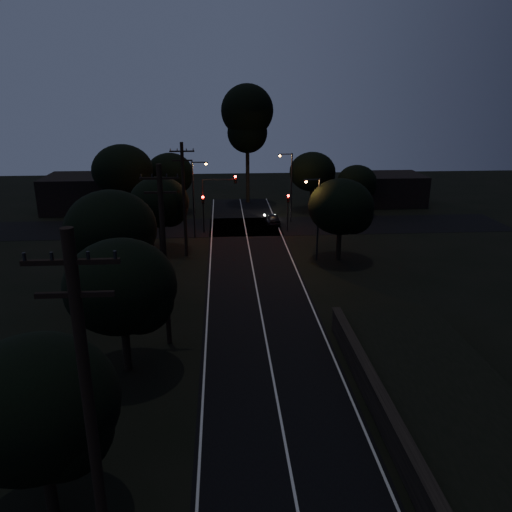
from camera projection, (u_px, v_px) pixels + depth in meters
road_surface at (251, 257)px, 46.53m from camera, size 60.00×70.00×0.03m
retaining_wall at (481, 460)px, 20.25m from camera, size 6.93×26.00×1.60m
utility_pole_near at (93, 443)px, 12.83m from camera, size 2.20×0.30×12.00m
utility_pole_mid at (164, 255)px, 29.07m from camera, size 2.20×0.30×11.00m
utility_pole_far at (184, 198)px, 45.23m from camera, size 2.20×0.30×10.50m
tree_left_a at (42, 410)px, 16.84m from camera, size 5.65×5.65×7.14m
tree_left_b at (125, 289)px, 26.27m from camera, size 5.94×5.94×7.56m
tree_left_c at (114, 231)px, 35.42m from camera, size 6.52×6.52×8.23m
tree_left_d at (161, 204)px, 47.13m from camera, size 5.63×5.63×7.14m
tree_far_nw at (171, 174)px, 62.17m from camera, size 5.87×5.87×7.44m
tree_far_w at (125, 172)px, 57.72m from camera, size 7.01×7.01×8.93m
tree_far_ne at (314, 173)px, 63.36m from camera, size 5.85×5.85×7.40m
tree_far_e at (358, 183)px, 61.12m from camera, size 4.84×4.84×6.14m
tree_right_a at (343, 208)px, 44.36m from camera, size 5.86×5.86×7.44m
tall_pine at (247, 118)px, 65.59m from camera, size 6.89×6.89×15.65m
building_left at (86, 193)px, 64.27m from camera, size 10.00×8.00×4.40m
building_right at (388, 189)px, 67.90m from camera, size 9.00×7.00×4.00m
signal_left at (203, 207)px, 53.72m from camera, size 0.28×0.35×4.10m
signal_right at (288, 206)px, 54.32m from camera, size 0.28×0.35×4.10m
signal_mast at (219, 193)px, 53.35m from camera, size 3.70×0.35×6.25m
streetlight_a at (195, 194)px, 51.22m from camera, size 1.66×0.26×8.00m
streetlight_b at (290, 183)px, 57.59m from camera, size 1.66×0.26×8.00m
streetlight_c at (316, 214)px, 44.47m from camera, size 1.46×0.26×7.50m
car at (272, 219)px, 57.82m from camera, size 1.81×3.83×1.27m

